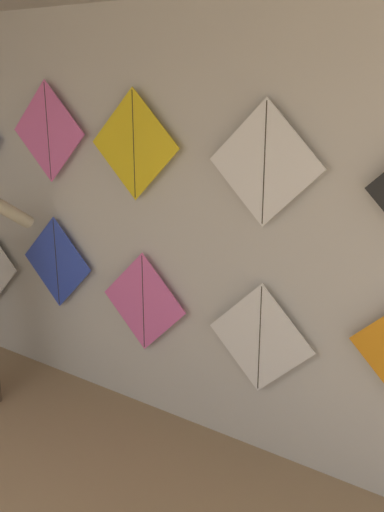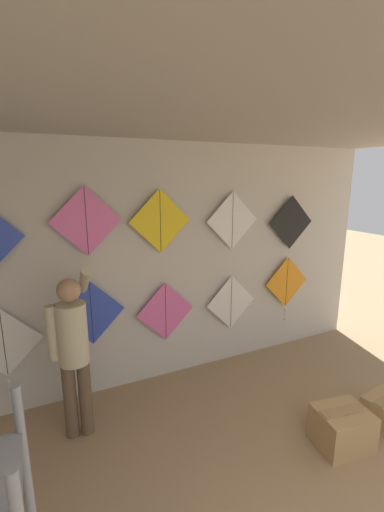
% 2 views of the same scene
% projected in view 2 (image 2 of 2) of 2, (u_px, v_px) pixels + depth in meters
% --- Properties ---
extents(back_panel, '(5.89, 0.06, 2.80)m').
position_uv_depth(back_panel, '(164.00, 265.00, 4.01)').
color(back_panel, beige).
rests_on(back_panel, ground).
extents(ceiling_slab, '(5.89, 4.59, 0.04)m').
position_uv_depth(ceiling_slab, '(277.00, 105.00, 2.00)').
color(ceiling_slab, '#A8A399').
extents(shopkeeper, '(0.42, 0.55, 1.65)m').
position_uv_depth(shopkeeper, '(73.00, 344.00, 3.09)').
color(shopkeeper, brown).
rests_on(shopkeeper, ground).
extents(cardboard_box, '(0.52, 0.46, 0.36)m').
position_uv_depth(cardboard_box, '(342.00, 428.00, 3.11)').
color(cardboard_box, tan).
rests_on(cardboard_box, ground).
extents(kite_0, '(0.72, 0.04, 0.93)m').
position_uv_depth(kite_0, '(4.00, 346.00, 3.34)').
color(kite_0, white).
extents(kite_1, '(0.72, 0.01, 0.72)m').
position_uv_depth(kite_1, '(91.00, 313.00, 3.66)').
color(kite_1, blue).
extents(kite_2, '(0.72, 0.01, 0.72)m').
position_uv_depth(kite_2, '(166.00, 312.00, 4.04)').
color(kite_2, pink).
extents(kite_3, '(0.72, 0.01, 0.72)m').
position_uv_depth(kite_3, '(231.00, 302.00, 4.43)').
color(kite_3, white).
extents(kite_4, '(0.72, 0.04, 0.93)m').
position_uv_depth(kite_4, '(287.00, 284.00, 4.78)').
color(kite_4, orange).
extents(kite_6, '(0.72, 0.01, 0.72)m').
position_uv_depth(kite_6, '(86.00, 221.00, 3.44)').
color(kite_6, pink).
extents(kite_7, '(0.72, 0.01, 0.72)m').
position_uv_depth(kite_7, '(160.00, 221.00, 3.78)').
color(kite_7, yellow).
extents(kite_8, '(0.72, 0.01, 0.72)m').
position_uv_depth(kite_8, '(232.00, 221.00, 4.18)').
color(kite_8, white).
extents(kite_9, '(0.72, 0.01, 0.72)m').
position_uv_depth(kite_9, '(291.00, 222.00, 4.59)').
color(kite_9, black).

